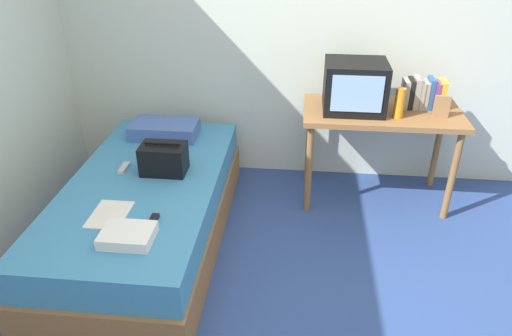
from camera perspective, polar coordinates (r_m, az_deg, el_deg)
wall_back at (r=3.85m, az=5.85°, el=17.25°), size 5.20×0.10×2.60m
bed at (r=3.34m, az=-12.96°, el=-5.08°), size 1.00×2.00×0.49m
desk at (r=3.67m, az=14.83°, el=5.36°), size 1.16×0.60×0.76m
tv at (r=3.54m, az=11.85°, el=9.64°), size 0.44×0.39×0.36m
water_bottle at (r=3.49m, az=16.95°, el=7.51°), size 0.07×0.07×0.22m
book_row at (r=3.74m, az=19.48°, el=8.48°), size 0.30×0.17×0.23m
picture_frame at (r=3.61m, az=21.52°, el=6.92°), size 0.11×0.02×0.16m
pillow at (r=3.78m, az=-10.96°, el=4.62°), size 0.51×0.30×0.11m
handbag at (r=3.23m, az=-11.09°, el=1.12°), size 0.30×0.20×0.22m
magazine at (r=2.91m, az=-17.27°, el=-5.39°), size 0.21×0.29×0.01m
remote_dark at (r=2.77m, az=-12.43°, el=-6.43°), size 0.04×0.16×0.02m
remote_silver at (r=3.37m, az=-15.67°, el=0.03°), size 0.04×0.14×0.02m
folded_towel at (r=2.66m, az=-15.25°, el=-7.87°), size 0.28×0.22×0.06m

